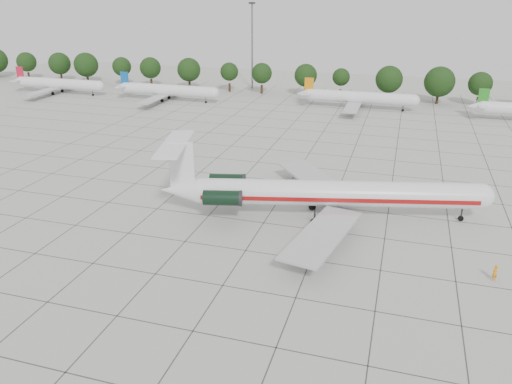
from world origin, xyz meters
TOP-DOWN VIEW (x-y plane):
  - ground at (0.00, 0.00)m, footprint 260.00×260.00m
  - apron_joints at (0.00, 15.00)m, footprint 170.00×170.00m
  - main_airliner at (6.74, 3.76)m, footprint 44.53×34.44m
  - ground_crew at (27.91, -6.54)m, footprint 0.85×0.80m
  - bg_airliner_a at (-82.75, 67.40)m, footprint 28.24×27.20m
  - bg_airliner_b at (-47.23, 67.64)m, footprint 28.24×27.20m
  - bg_airliner_c at (4.91, 73.08)m, footprint 28.24×27.20m
  - tree_line at (-11.68, 85.00)m, footprint 249.86×8.44m
  - floodlight_mast at (-30.00, 92.00)m, footprint 1.60×1.60m

SIDE VIEW (x-z plane):
  - ground at x=0.00m, z-range 0.00..0.00m
  - apron_joints at x=0.00m, z-range 0.00..0.02m
  - ground_crew at x=27.91m, z-range 0.00..1.95m
  - bg_airliner_a at x=-82.75m, z-range -0.79..6.61m
  - bg_airliner_b at x=-47.23m, z-range -0.79..6.61m
  - bg_airliner_c at x=4.91m, z-range -0.79..6.61m
  - main_airliner at x=6.74m, z-range -1.55..9.02m
  - tree_line at x=-11.68m, z-range 0.87..11.09m
  - floodlight_mast at x=-30.00m, z-range 1.56..27.01m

